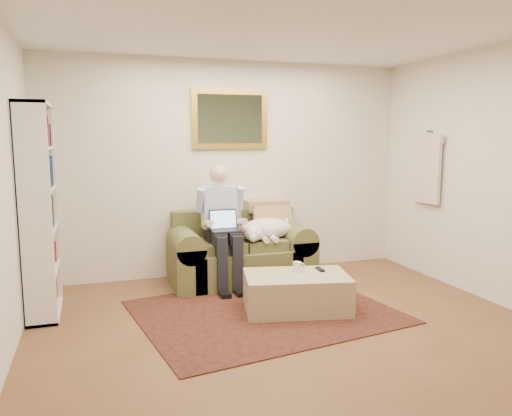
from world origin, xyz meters
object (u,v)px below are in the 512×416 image
sofa (240,258)px  bookshelf (39,211)px  coffee_mug (297,267)px  ottoman (296,292)px  sleeping_dog (266,229)px  laptop (224,225)px  seated_man (223,227)px

sofa → bookshelf: size_ratio=0.82×
coffee_mug → ottoman: bearing=-115.0°
sleeping_dog → bookshelf: size_ratio=0.34×
laptop → bookshelf: bookshelf is taller
ottoman → bookshelf: size_ratio=0.50×
sofa → laptop: bearing=-139.0°
coffee_mug → sofa: bearing=104.8°
seated_man → laptop: bearing=-90.0°
sleeping_dog → coffee_mug: sleeping_dog is taller
bookshelf → seated_man: bearing=9.3°
coffee_mug → sleeping_dog: bearing=89.1°
coffee_mug → laptop: bearing=121.9°
seated_man → sleeping_dog: (0.54, 0.07, -0.06)m
ottoman → bookshelf: bearing=163.6°
sofa → sleeping_dog: (0.29, -0.08, 0.34)m
bookshelf → sofa: bearing=12.2°
laptop → coffee_mug: 1.03m
sofa → sleeping_dog: sofa is taller
sleeping_dog → ottoman: 1.15m
coffee_mug → bookshelf: (-2.38, 0.60, 0.59)m
sofa → ottoman: (0.24, -1.14, -0.10)m
laptop → sleeping_dog: 0.56m
sofa → bookshelf: 2.26m
seated_man → sleeping_dog: seated_man is taller
sofa → laptop: laptop is taller
laptop → sleeping_dog: bearing=13.6°
sofa → seated_man: (-0.24, -0.15, 0.40)m
bookshelf → laptop: bearing=7.4°
bookshelf → sleeping_dog: bearing=8.8°
sleeping_dog → coffee_mug: size_ratio=6.71×
sleeping_dog → seated_man: bearing=-172.9°
laptop → ottoman: size_ratio=0.32×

